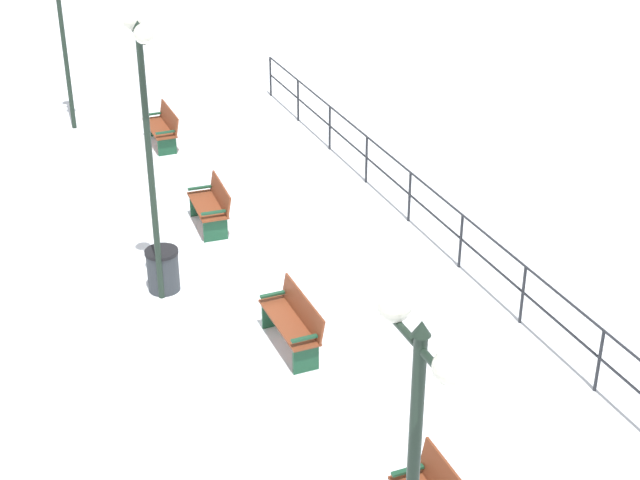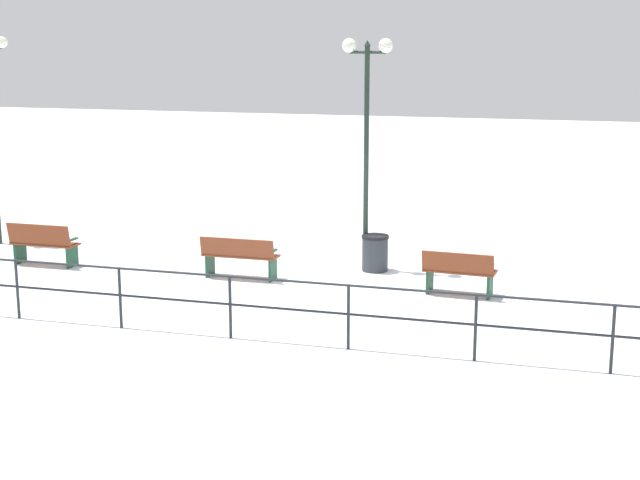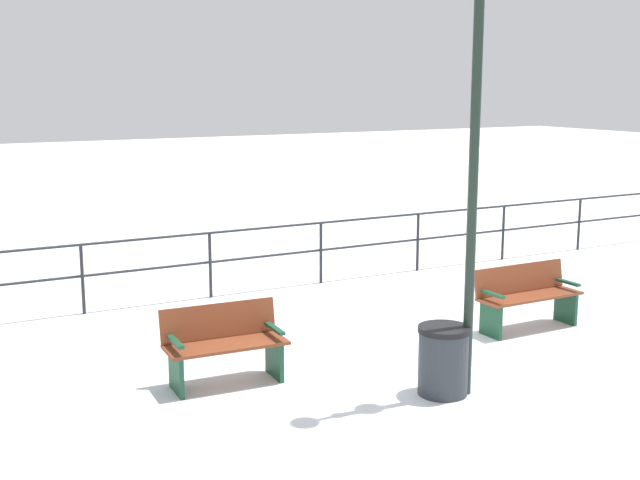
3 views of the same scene
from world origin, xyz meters
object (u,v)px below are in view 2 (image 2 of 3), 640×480
at_px(bench_third, 240,256).
at_px(bench_fourth, 43,243).
at_px(lamppost_middle, 367,100).
at_px(trash_bin, 375,253).
at_px(bench_second, 459,272).

bearing_deg(bench_third, bench_fourth, 91.15).
bearing_deg(bench_fourth, lamppost_middle, -75.76).
xyz_separation_m(lamppost_middle, trash_bin, (-0.11, -0.24, -3.17)).
bearing_deg(trash_bin, bench_third, 119.88).
relative_size(bench_third, bench_fourth, 1.05).
relative_size(bench_second, bench_third, 0.89).
relative_size(bench_second, lamppost_middle, 0.29).
bearing_deg(trash_bin, bench_second, -126.45).
height_order(bench_third, lamppost_middle, lamppost_middle).
xyz_separation_m(bench_fourth, trash_bin, (1.54, -6.95, -0.10)).
bearing_deg(bench_second, bench_fourth, 93.92).
distance_m(bench_fourth, lamppost_middle, 7.56).
bearing_deg(bench_third, trash_bin, -60.43).
bearing_deg(lamppost_middle, bench_second, -125.32).
height_order(bench_third, trash_bin, bench_third).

